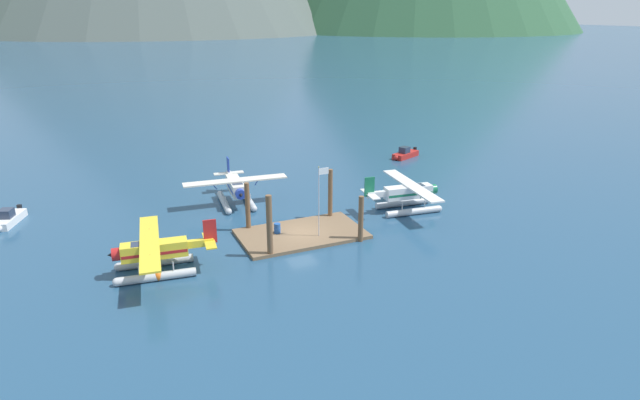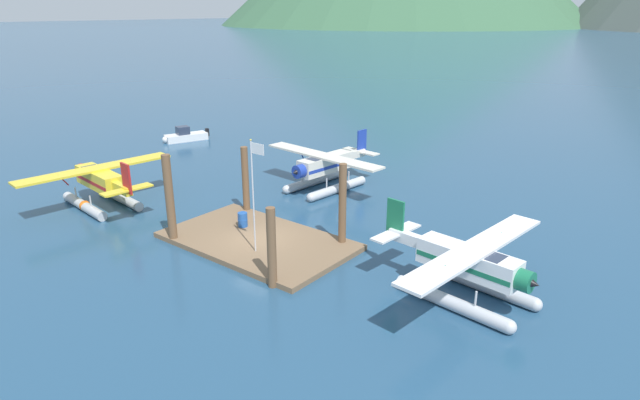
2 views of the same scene
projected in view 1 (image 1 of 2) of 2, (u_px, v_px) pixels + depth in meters
ground_plane at (301, 235)px, 47.11m from camera, size 1200.00×1200.00×0.00m
dock_platform at (301, 234)px, 47.06m from camera, size 10.87×6.39×0.30m
piling_near_left at (269, 226)px, 42.22m from camera, size 0.48×0.48×5.23m
piling_near_right at (361, 219)px, 45.29m from camera, size 0.44×0.44×4.08m
piling_far_left at (248, 207)px, 47.41m from camera, size 0.44×0.44×4.51m
piling_far_right at (330, 194)px, 50.14m from camera, size 0.43×0.43×4.87m
flagpole at (320, 193)px, 45.08m from camera, size 0.95×0.10×6.23m
fuel_drum at (277, 228)px, 46.75m from camera, size 0.62×0.62×0.88m
mooring_buoy at (158, 276)px, 39.19m from camera, size 0.71×0.71×0.71m
seaplane_yellow_port_aft at (155, 254)px, 39.86m from camera, size 7.95×10.49×3.84m
seaplane_white_stbd_fwd at (408, 195)px, 52.47m from camera, size 7.95×10.49×3.84m
seaplane_cream_bow_left at (236, 189)px, 54.21m from camera, size 10.49×7.96×3.84m
boat_red_open_east at (405, 154)px, 71.72m from camera, size 4.59×3.04×1.50m
boat_white_open_west at (8, 219)px, 49.50m from camera, size 2.82×4.69×1.50m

